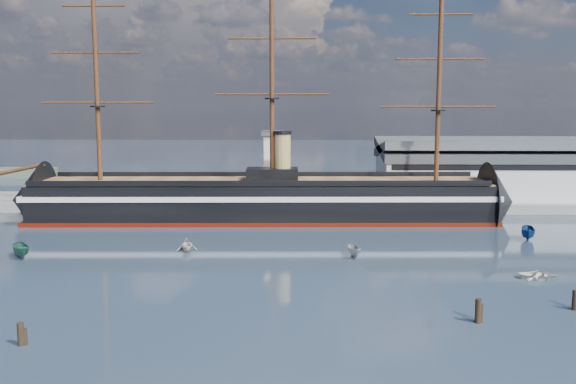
{
  "coord_description": "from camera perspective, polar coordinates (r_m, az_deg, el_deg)",
  "views": [
    {
      "loc": [
        9.41,
        -64.79,
        22.8
      ],
      "look_at": [
        7.03,
        35.0,
        9.0
      ],
      "focal_mm": 40.0,
      "sensor_mm": 36.0,
      "label": 1
    }
  ],
  "objects": [
    {
      "name": "ground",
      "position": [
        107.66,
        -3.69,
        -4.37
      ],
      "size": [
        600.0,
        600.0,
        0.0
      ],
      "primitive_type": "plane",
      "color": "#1F2C3B",
      "rests_on": "ground"
    },
    {
      "name": "quay",
      "position": [
        142.63,
        1.59,
        -1.33
      ],
      "size": [
        180.0,
        18.0,
        2.0
      ],
      "primitive_type": "cube",
      "color": "slate",
      "rests_on": "ground"
    },
    {
      "name": "warehouse",
      "position": [
        153.45,
        19.83,
        1.86
      ],
      "size": [
        63.0,
        21.0,
        11.6
      ],
      "color": "#B7BABC",
      "rests_on": "ground"
    },
    {
      "name": "quay_tower",
      "position": [
        138.56,
        -1.29,
        2.47
      ],
      "size": [
        5.0,
        5.0,
        15.0
      ],
      "color": "silver",
      "rests_on": "ground"
    },
    {
      "name": "warship",
      "position": [
        126.58,
        -3.09,
        -0.66
      ],
      "size": [
        113.12,
        18.93,
        53.94
      ],
      "rotation": [
        0.0,
        0.0,
        0.03
      ],
      "color": "black",
      "rests_on": "ground"
    },
    {
      "name": "motorboat_a",
      "position": [
        103.9,
        -22.58,
        -5.42
      ],
      "size": [
        6.79,
        5.48,
        2.6
      ],
      "primitive_type": "imported",
      "rotation": [
        0.0,
        0.0,
        0.56
      ],
      "color": "#265A48",
      "rests_on": "ground"
    },
    {
      "name": "motorboat_c",
      "position": [
        96.86,
        5.91,
        -5.79
      ],
      "size": [
        5.59,
        2.57,
        2.16
      ],
      "primitive_type": "imported",
      "rotation": [
        0.0,
        0.0,
        0.11
      ],
      "color": "gray",
      "rests_on": "ground"
    },
    {
      "name": "motorboat_d",
      "position": [
        101.58,
        -8.98,
        -5.2
      ],
      "size": [
        6.68,
        4.44,
        2.26
      ],
      "primitive_type": "imported",
      "rotation": [
        0.0,
        0.0,
        0.32
      ],
      "color": "beige",
      "rests_on": "ground"
    },
    {
      "name": "motorboat_e",
      "position": [
        90.86,
        21.37,
        -7.22
      ],
      "size": [
        1.61,
        3.18,
        1.42
      ],
      "primitive_type": "imported",
      "rotation": [
        0.0,
        0.0,
        1.44
      ],
      "color": "white",
      "rests_on": "ground"
    },
    {
      "name": "motorboat_f",
      "position": [
        115.46,
        20.55,
        -4.03
      ],
      "size": [
        7.41,
        4.54,
        2.79
      ],
      "primitive_type": "imported",
      "rotation": [
        0.0,
        0.0,
        -0.31
      ],
      "color": "navy",
      "rests_on": "ground"
    },
    {
      "name": "piling_near_left",
      "position": [
        67.59,
        -22.61,
        -12.47
      ],
      "size": [
        0.64,
        0.64,
        2.94
      ],
      "primitive_type": "cylinder",
      "color": "black",
      "rests_on": "ground"
    },
    {
      "name": "piling_near_right",
      "position": [
        71.44,
        16.5,
        -11.08
      ],
      "size": [
        0.64,
        0.64,
        3.32
      ],
      "primitive_type": "cylinder",
      "color": "black",
      "rests_on": "ground"
    },
    {
      "name": "piling_far_right",
      "position": [
        79.3,
        24.1,
        -9.54
      ],
      "size": [
        0.64,
        0.64,
        3.0
      ],
      "primitive_type": "cylinder",
      "color": "black",
      "rests_on": "ground"
    }
  ]
}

